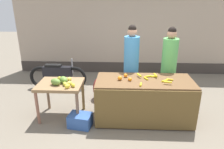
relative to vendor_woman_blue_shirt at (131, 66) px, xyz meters
name	(u,v)px	position (x,y,z in m)	size (l,w,h in m)	color
ground_plane	(128,117)	(-0.06, -0.68, -0.94)	(24.00, 24.00, 0.00)	#756B5B
market_wall_back	(127,25)	(-0.06, 2.31, 0.66)	(7.29, 0.23, 3.27)	tan
fruit_stall_counter	(144,100)	(0.24, -0.69, -0.51)	(1.93, 0.88, 0.87)	brown
side_table_wooden	(60,88)	(-1.48, -0.68, -0.29)	(0.90, 0.72, 0.77)	olive
banana_bunch_pile	(154,78)	(0.42, -0.66, -0.05)	(0.70, 0.59, 0.07)	yellow
orange_pile	(125,78)	(-0.15, -0.68, -0.04)	(0.28, 0.27, 0.09)	orange
mango_papaya_pile	(62,81)	(-1.42, -0.71, -0.12)	(0.56, 0.52, 0.14)	yellow
vendor_woman_blue_shirt	(131,66)	(0.00, 0.00, 0.00)	(0.34, 0.34, 1.87)	#33333D
vendor_woman_green_shirt	(169,67)	(0.85, -0.01, -0.02)	(0.34, 0.34, 1.83)	#33333D
parked_motorcycle	(58,75)	(-1.99, 0.78, -0.54)	(1.60, 0.18, 0.88)	black
produce_crate	(80,120)	(-1.02, -1.04, -0.81)	(0.44, 0.32, 0.26)	#3359A5
produce_sack	(99,88)	(-0.78, 0.19, -0.67)	(0.36, 0.30, 0.55)	maroon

